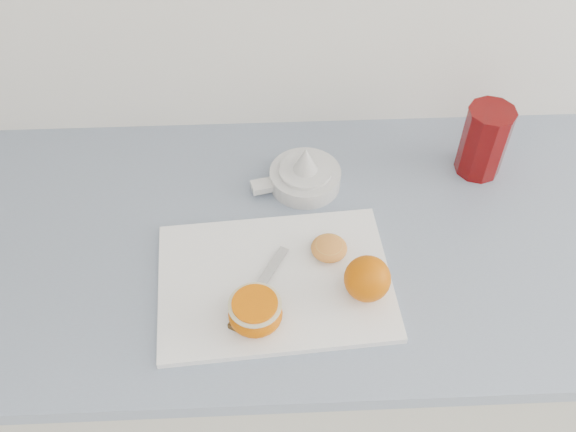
{
  "coord_description": "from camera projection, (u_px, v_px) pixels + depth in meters",
  "views": [
    {
      "loc": [
        -0.23,
        0.97,
        1.75
      ],
      "look_at": [
        -0.2,
        1.68,
        0.96
      ],
      "focal_mm": 40.0,
      "sensor_mm": 36.0,
      "label": 1
    }
  ],
  "objects": [
    {
      "name": "squeezed_shell",
      "position": [
        329.0,
        248.0,
        1.07
      ],
      "size": [
        0.06,
        0.06,
        0.03
      ],
      "color": "orange",
      "rests_on": "cutting_board"
    },
    {
      "name": "counter",
      "position": [
        349.0,
        356.0,
        1.46
      ],
      "size": [
        2.4,
        0.64,
        0.89
      ],
      "color": "beige",
      "rests_on": "ground"
    },
    {
      "name": "cutting_board",
      "position": [
        275.0,
        281.0,
        1.05
      ],
      "size": [
        0.4,
        0.3,
        0.01
      ],
      "primitive_type": "cube",
      "rotation": [
        0.0,
        0.0,
        0.07
      ],
      "color": "white",
      "rests_on": "counter"
    },
    {
      "name": "half_orange",
      "position": [
        255.0,
        313.0,
        0.97
      ],
      "size": [
        0.08,
        0.08,
        0.05
      ],
      "color": "orange",
      "rests_on": "cutting_board"
    },
    {
      "name": "citrus_juicer",
      "position": [
        304.0,
        175.0,
        1.19
      ],
      "size": [
        0.17,
        0.13,
        0.09
      ],
      "color": "white",
      "rests_on": "counter"
    },
    {
      "name": "paring_knife",
      "position": [
        249.0,
        302.0,
        1.01
      ],
      "size": [
        0.1,
        0.16,
        0.01
      ],
      "color": "#493111",
      "rests_on": "cutting_board"
    },
    {
      "name": "red_tumbler",
      "position": [
        484.0,
        143.0,
        1.19
      ],
      "size": [
        0.09,
        0.09,
        0.14
      ],
      "color": "#660707",
      "rests_on": "counter"
    },
    {
      "name": "whole_orange",
      "position": [
        367.0,
        279.0,
        1.0
      ],
      "size": [
        0.07,
        0.07,
        0.07
      ],
      "color": "orange",
      "rests_on": "cutting_board"
    }
  ]
}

